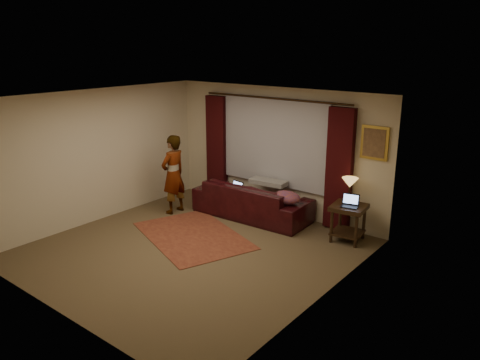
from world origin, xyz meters
name	(u,v)px	position (x,y,z in m)	size (l,w,h in m)	color
floor	(192,250)	(0.00, 0.00, -0.01)	(5.00, 5.00, 0.01)	brown
ceiling	(188,98)	(0.00, 0.00, 2.60)	(5.00, 5.00, 0.02)	silver
wall_back	(275,151)	(0.00, 2.50, 1.30)	(5.00, 0.02, 2.60)	beige
wall_front	(49,222)	(0.00, -2.50, 1.30)	(5.00, 0.02, 2.60)	beige
wall_left	(98,156)	(-2.50, 0.00, 1.30)	(0.02, 5.00, 2.60)	beige
wall_right	(326,210)	(2.50, 0.00, 1.30)	(0.02, 5.00, 2.60)	beige
sheer_curtain	(274,142)	(0.00, 2.44, 1.50)	(2.50, 0.05, 1.80)	#A1A1A9
drape_left	(217,148)	(-1.50, 2.39, 1.18)	(0.50, 0.14, 2.30)	black
drape_right	(339,170)	(1.50, 2.39, 1.18)	(0.50, 0.14, 2.30)	black
curtain_rod	(273,98)	(0.00, 2.39, 2.38)	(0.04, 0.04, 3.40)	black
picture_frame	(375,143)	(2.10, 2.47, 1.75)	(0.50, 0.04, 0.60)	gold
sofa	(252,194)	(-0.17, 1.93, 0.49)	(2.43, 1.05, 0.98)	black
throw_blanket	(268,170)	(0.05, 2.19, 0.98)	(0.77, 0.31, 0.09)	gray
clothing_pile	(287,198)	(0.71, 1.85, 0.61)	(0.56, 0.43, 0.24)	brown
laptop_sofa	(234,188)	(-0.50, 1.75, 0.60)	(0.30, 0.33, 0.22)	black
area_rug	(193,235)	(-0.43, 0.45, 0.01)	(2.29, 1.53, 0.01)	brown
end_table	(348,223)	(1.91, 2.03, 0.33)	(0.58, 0.58, 0.67)	black
tiffany_lamp	(349,190)	(1.83, 2.16, 0.90)	(0.29, 0.29, 0.46)	olive
laptop_table	(350,201)	(1.94, 1.96, 0.78)	(0.29, 0.32, 0.21)	black
person	(173,174)	(-1.60, 1.14, 0.82)	(0.48, 0.48, 1.65)	gray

